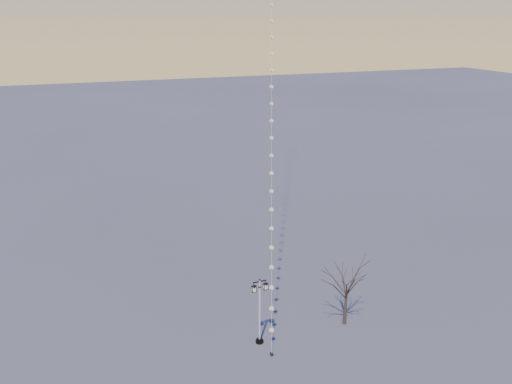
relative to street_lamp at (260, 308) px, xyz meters
name	(u,v)px	position (x,y,z in m)	size (l,w,h in m)	color
ground	(286,359)	(1.03, -2.10, -2.63)	(300.00, 300.00, 0.00)	#4F4F4F
street_lamp	(260,308)	(0.00, 0.00, 0.00)	(1.21, 0.53, 4.76)	black
bare_tree	(347,284)	(6.31, -0.07, 0.54)	(2.76, 2.76, 4.57)	#3B2D25
kite_train	(272,19)	(6.44, 14.68, 17.40)	(12.95, 32.94, 40.27)	black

